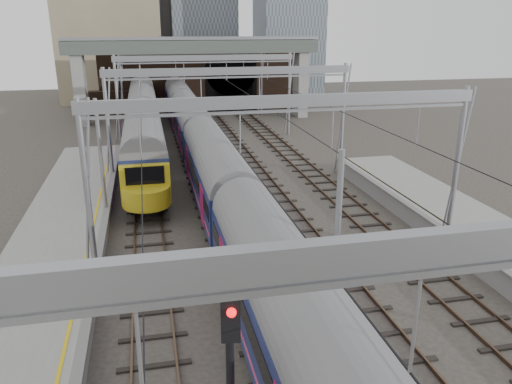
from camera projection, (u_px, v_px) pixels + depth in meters
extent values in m
cube|color=gray|center=(15.00, 365.00, 15.45)|extent=(4.20, 55.00, 1.10)
cube|color=slate|center=(83.00, 343.00, 15.71)|extent=(0.35, 55.00, 0.12)
cube|color=gold|center=(66.00, 343.00, 15.59)|extent=(0.12, 55.00, 0.01)
cube|color=#4C3828|center=(135.00, 222.00, 27.87)|extent=(0.08, 80.00, 0.16)
cube|color=#4C3828|center=(161.00, 220.00, 28.17)|extent=(0.08, 80.00, 0.16)
cube|color=black|center=(148.00, 222.00, 28.05)|extent=(2.40, 80.00, 0.14)
cube|color=#4C3828|center=(206.00, 216.00, 28.69)|extent=(0.08, 80.00, 0.16)
cube|color=#4C3828|center=(231.00, 214.00, 28.99)|extent=(0.08, 80.00, 0.16)
cube|color=black|center=(219.00, 216.00, 28.86)|extent=(2.40, 80.00, 0.14)
cube|color=#4C3828|center=(274.00, 211.00, 29.51)|extent=(0.08, 80.00, 0.16)
cube|color=#4C3828|center=(297.00, 209.00, 29.80)|extent=(0.08, 80.00, 0.16)
cube|color=black|center=(285.00, 211.00, 29.68)|extent=(2.40, 80.00, 0.14)
cube|color=#4C3828|center=(337.00, 206.00, 30.33)|extent=(0.08, 80.00, 0.16)
cube|color=#4C3828|center=(359.00, 204.00, 30.62)|extent=(0.08, 80.00, 0.16)
cube|color=black|center=(348.00, 206.00, 30.50)|extent=(2.40, 80.00, 0.14)
cylinder|color=gray|center=(88.00, 198.00, 19.85)|extent=(0.24, 0.24, 8.00)
cylinder|color=gray|center=(456.00, 173.00, 23.20)|extent=(0.24, 0.24, 8.00)
cube|color=gray|center=(288.00, 101.00, 20.37)|extent=(16.80, 0.28, 0.50)
cylinder|color=gray|center=(108.00, 130.00, 32.80)|extent=(0.24, 0.24, 8.00)
cylinder|color=gray|center=(343.00, 120.00, 36.15)|extent=(0.24, 0.24, 8.00)
cube|color=gray|center=(230.00, 71.00, 33.32)|extent=(16.80, 0.28, 0.50)
cylinder|color=gray|center=(117.00, 100.00, 45.75)|extent=(0.24, 0.24, 8.00)
cylinder|color=gray|center=(289.00, 94.00, 49.10)|extent=(0.24, 0.24, 8.00)
cube|color=gray|center=(205.00, 58.00, 46.27)|extent=(16.80, 0.28, 0.50)
cylinder|color=gray|center=(122.00, 85.00, 56.85)|extent=(0.24, 0.24, 8.00)
cylinder|color=gray|center=(262.00, 81.00, 60.20)|extent=(0.24, 0.24, 8.00)
cube|color=gray|center=(192.00, 51.00, 57.38)|extent=(16.80, 0.28, 0.50)
cube|color=black|center=(141.00, 126.00, 26.29)|extent=(0.03, 80.00, 0.03)
cube|color=black|center=(216.00, 123.00, 27.11)|extent=(0.03, 80.00, 0.03)
cube|color=black|center=(287.00, 120.00, 27.93)|extent=(0.03, 80.00, 0.03)
cube|color=black|center=(354.00, 117.00, 28.74)|extent=(0.03, 80.00, 0.03)
cube|color=#311F15|center=(206.00, 75.00, 62.48)|extent=(26.00, 2.00, 9.00)
cube|color=black|center=(232.00, 91.00, 62.76)|extent=(6.50, 0.10, 5.20)
cylinder|color=black|center=(231.00, 70.00, 61.92)|extent=(6.50, 0.10, 6.50)
cube|color=#311F15|center=(109.00, 103.00, 60.06)|extent=(6.00, 1.50, 3.00)
cube|color=gray|center=(80.00, 87.00, 54.09)|extent=(1.20, 2.50, 8.20)
cube|color=gray|center=(301.00, 82.00, 59.20)|extent=(1.20, 2.50, 8.20)
cube|color=#4C564E|center=(194.00, 47.00, 55.33)|extent=(28.00, 3.00, 1.40)
cube|color=gray|center=(194.00, 38.00, 55.05)|extent=(28.00, 3.00, 0.30)
cube|color=tan|center=(109.00, 21.00, 70.90)|extent=(14.00, 12.00, 22.00)
cube|color=gray|center=(162.00, 34.00, 86.13)|extent=(18.00, 14.00, 18.00)
cube|color=black|center=(202.00, 172.00, 36.41)|extent=(2.02, 60.04, 0.70)
cube|color=#131645|center=(201.00, 148.00, 35.84)|extent=(2.57, 60.04, 2.30)
cylinder|color=slate|center=(201.00, 132.00, 35.47)|extent=(2.52, 59.54, 2.52)
cube|color=black|center=(201.00, 143.00, 35.72)|extent=(2.59, 58.84, 0.69)
cube|color=#D74366|center=(202.00, 156.00, 36.04)|extent=(2.59, 59.04, 0.11)
cube|color=black|center=(144.00, 116.00, 58.26)|extent=(2.19, 64.87, 0.70)
cube|color=#131645|center=(143.00, 100.00, 57.65)|extent=(2.79, 64.87, 2.49)
cylinder|color=slate|center=(142.00, 89.00, 57.25)|extent=(2.73, 64.37, 2.73)
cube|color=black|center=(142.00, 97.00, 57.52)|extent=(2.81, 63.67, 0.75)
cube|color=#D74366|center=(143.00, 106.00, 57.87)|extent=(2.81, 63.87, 0.12)
cube|color=#B5A017|center=(146.00, 185.00, 27.54)|extent=(2.73, 0.60, 2.29)
cube|color=black|center=(145.00, 176.00, 27.19)|extent=(2.09, 0.08, 0.99)
cube|color=black|center=(231.00, 319.00, 9.89)|extent=(0.41, 0.24, 1.01)
sphere|color=red|center=(231.00, 313.00, 9.71)|extent=(0.20, 0.20, 0.20)
cube|color=#1755B3|center=(304.00, 304.00, 19.76)|extent=(0.89, 0.70, 0.09)
cube|color=#1755B3|center=(344.00, 326.00, 18.36)|extent=(0.94, 0.71, 0.10)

